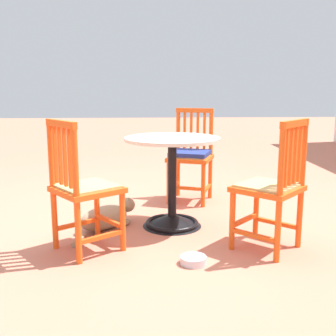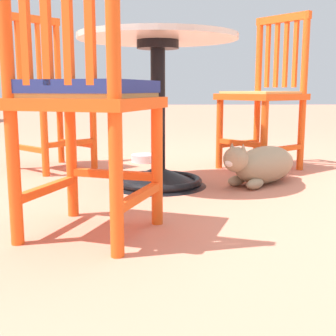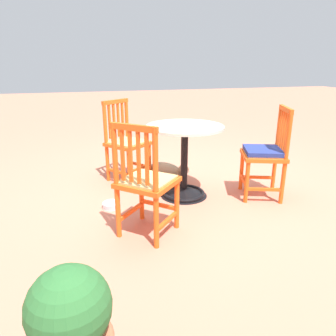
# 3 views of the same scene
# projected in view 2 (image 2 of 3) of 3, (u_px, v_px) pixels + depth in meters

# --- Properties ---
(ground_plane) EXTENTS (24.00, 24.00, 0.00)m
(ground_plane) POSITION_uv_depth(u_px,v_px,m) (200.00, 191.00, 2.13)
(ground_plane) COLOR #C6755B
(cafe_table) EXTENTS (0.76, 0.76, 0.73)m
(cafe_table) POSITION_uv_depth(u_px,v_px,m) (158.00, 129.00, 2.21)
(cafe_table) COLOR black
(cafe_table) RESTS_ON ground_plane
(orange_chair_facing_out) EXTENTS (0.56, 0.56, 0.91)m
(orange_chair_facing_out) POSITION_uv_depth(u_px,v_px,m) (264.00, 96.00, 2.68)
(orange_chair_facing_out) COLOR #EA5619
(orange_chair_facing_out) RESTS_ON ground_plane
(orange_chair_tucked_in) EXTENTS (0.57, 0.57, 0.91)m
(orange_chair_tucked_in) POSITION_uv_depth(u_px,v_px,m) (49.00, 96.00, 2.69)
(orange_chair_tucked_in) COLOR #EA5619
(orange_chair_tucked_in) RESTS_ON ground_plane
(orange_chair_at_corner) EXTENTS (0.51, 0.51, 0.91)m
(orange_chair_at_corner) POSITION_uv_depth(u_px,v_px,m) (85.00, 99.00, 1.42)
(orange_chair_at_corner) COLOR #EA5619
(orange_chair_at_corner) RESTS_ON ground_plane
(tabby_cat) EXTENTS (0.63, 0.47, 0.23)m
(tabby_cat) POSITION_uv_depth(u_px,v_px,m) (261.00, 166.00, 2.28)
(tabby_cat) COLOR #9E896B
(tabby_cat) RESTS_ON ground_plane
(pet_water_bowl) EXTENTS (0.17, 0.17, 0.05)m
(pet_water_bowl) POSITION_uv_depth(u_px,v_px,m) (144.00, 158.00, 2.99)
(pet_water_bowl) COLOR silver
(pet_water_bowl) RESTS_ON ground_plane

